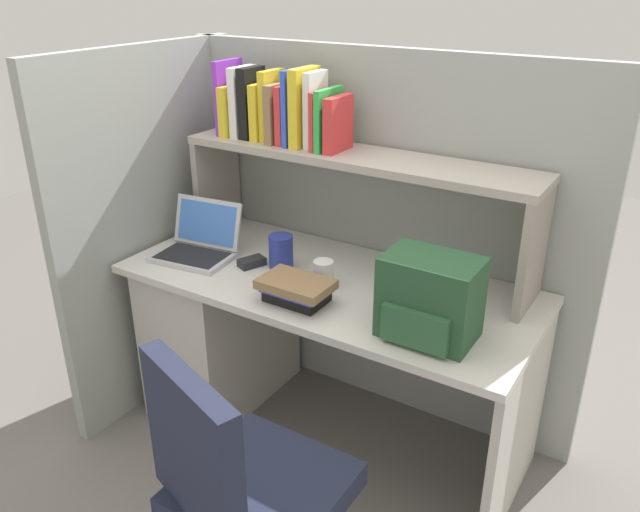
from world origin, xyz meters
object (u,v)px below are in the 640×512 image
(backpack, at_px, (429,299))
(paper_cup, at_px, (323,273))
(laptop, at_px, (199,244))
(snack_canister, at_px, (280,252))
(computer_mouse, at_px, (252,262))

(backpack, height_order, paper_cup, backpack)
(laptop, distance_m, paper_cup, 0.58)
(paper_cup, bearing_deg, laptop, -175.67)
(snack_canister, bearing_deg, paper_cup, -9.42)
(computer_mouse, xyz_separation_m, paper_cup, (0.33, 0.01, 0.03))
(paper_cup, height_order, snack_canister, snack_canister)
(laptop, height_order, snack_canister, laptop)
(paper_cup, bearing_deg, backpack, -15.14)
(laptop, relative_size, snack_canister, 2.52)
(laptop, bearing_deg, computer_mouse, 7.93)
(laptop, height_order, computer_mouse, laptop)
(laptop, relative_size, paper_cup, 3.49)
(laptop, xyz_separation_m, computer_mouse, (0.25, 0.03, -0.03))
(backpack, distance_m, computer_mouse, 0.82)
(computer_mouse, bearing_deg, snack_canister, 45.62)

